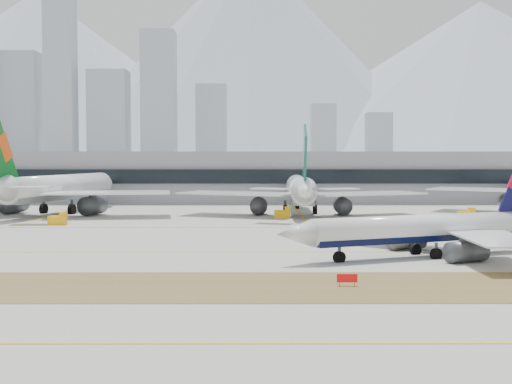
{
  "coord_description": "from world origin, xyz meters",
  "views": [
    {
      "loc": [
        9.39,
        -107.41,
        14.07
      ],
      "look_at": [
        9.66,
        18.0,
        7.5
      ],
      "focal_mm": 50.0,
      "sensor_mm": 36.0,
      "label": 1
    }
  ],
  "objects_px": {
    "taxiing_airliner": "(430,230)",
    "widebody_eva": "(55,189)",
    "terminal": "(224,176)",
    "widebody_cathay": "(300,191)"
  },
  "relations": [
    {
      "from": "taxiing_airliner",
      "to": "widebody_eva",
      "type": "xyz_separation_m",
      "value": [
        -71.73,
        70.73,
        2.13
      ]
    },
    {
      "from": "taxiing_airliner",
      "to": "terminal",
      "type": "xyz_separation_m",
      "value": [
        -33.78,
        124.16,
        3.78
      ]
    },
    {
      "from": "widebody_eva",
      "to": "widebody_cathay",
      "type": "xyz_separation_m",
      "value": [
        58.18,
        -0.99,
        -0.35
      ]
    },
    {
      "from": "taxiing_airliner",
      "to": "widebody_eva",
      "type": "bearing_deg",
      "value": -67.01
    },
    {
      "from": "widebody_cathay",
      "to": "taxiing_airliner",
      "type": "bearing_deg",
      "value": -167.88
    },
    {
      "from": "widebody_cathay",
      "to": "terminal",
      "type": "distance_m",
      "value": 58.09
    },
    {
      "from": "taxiing_airliner",
      "to": "terminal",
      "type": "bearing_deg",
      "value": -97.2
    },
    {
      "from": "widebody_cathay",
      "to": "widebody_eva",
      "type": "bearing_deg",
      "value": 90.15
    },
    {
      "from": "widebody_eva",
      "to": "terminal",
      "type": "distance_m",
      "value": 65.56
    },
    {
      "from": "taxiing_airliner",
      "to": "widebody_eva",
      "type": "distance_m",
      "value": 100.76
    }
  ]
}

